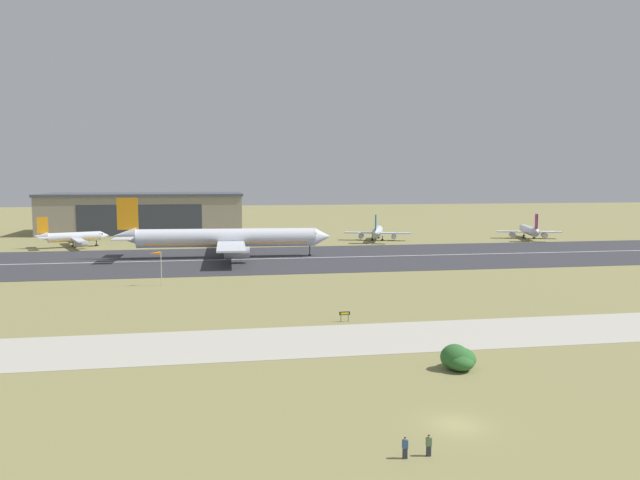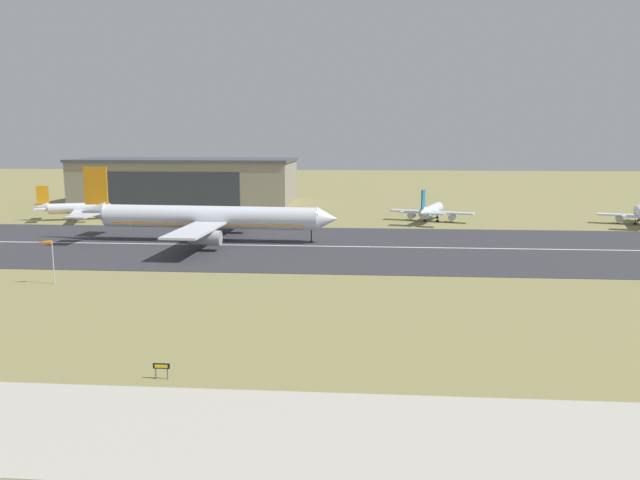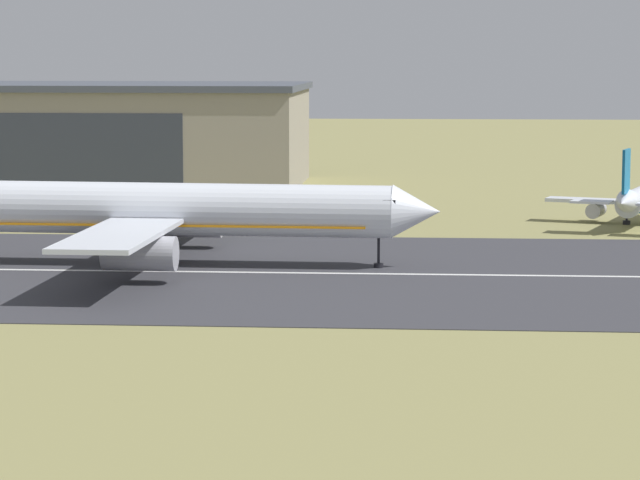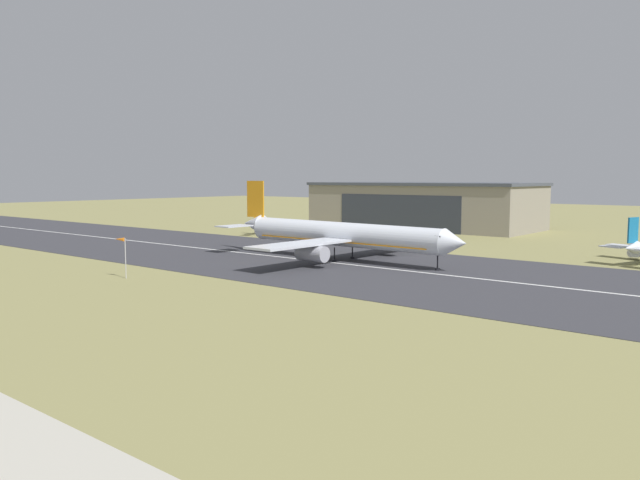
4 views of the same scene
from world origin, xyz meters
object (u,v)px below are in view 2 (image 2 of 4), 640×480
windsock_pole (45,245)px  runway_sign (161,367)px  airplane_parked_centre (77,209)px  airplane_landing (208,218)px  airplane_parked_west (431,211)px

windsock_pole → runway_sign: bearing=-50.1°
airplane_parked_centre → runway_sign: 119.19m
airplane_landing → airplane_parked_centre: 52.96m
airplane_landing → windsock_pole: bearing=-109.2°
airplane_parked_west → runway_sign: 112.76m
airplane_landing → runway_sign: 74.82m
airplane_parked_west → windsock_pole: (-62.11, -73.54, 2.89)m
airplane_parked_west → airplane_parked_centre: 91.37m
runway_sign → airplane_landing: bearing=101.5°
airplane_parked_west → runway_sign: airplane_parked_west is taller
airplane_parked_west → windsock_pole: size_ratio=3.52×
airplane_landing → airplane_parked_west: 59.45m
airplane_parked_centre → windsock_pole: (29.21, -70.20, 2.81)m
airplane_landing → runway_sign: size_ratio=35.87×
airplane_landing → airplane_parked_west: bearing=35.4°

